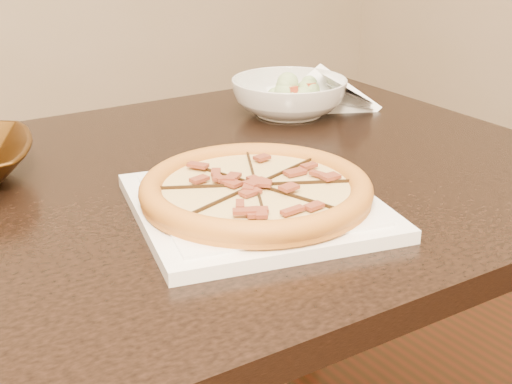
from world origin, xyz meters
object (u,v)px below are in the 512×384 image
salad_bowl (289,97)px  pizza (256,189)px  dining_table (152,251)px  plate (256,205)px

salad_bowl → pizza: bearing=-132.3°
dining_table → plate: bearing=-63.5°
pizza → salad_bowl: size_ratio=1.39×
plate → pizza: bearing=156.3°
dining_table → plate: 0.21m
plate → pizza: size_ratio=1.24×
pizza → salad_bowl: bearing=47.7°
plate → salad_bowl: bearing=47.7°
salad_bowl → plate: bearing=-132.3°
dining_table → pizza: bearing=-63.5°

